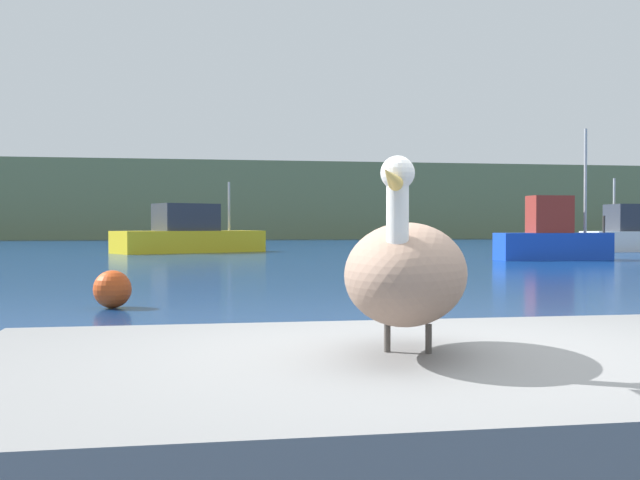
# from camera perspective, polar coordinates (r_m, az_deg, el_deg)

# --- Properties ---
(hillside_backdrop) EXTENTS (140.00, 10.02, 7.95)m
(hillside_backdrop) POSITION_cam_1_polar(r_m,az_deg,el_deg) (80.65, -8.85, 2.91)
(hillside_backdrop) COLOR #6B7A51
(hillside_backdrop) RESTS_ON ground
(pier_dock) EXTENTS (3.99, 2.48, 0.80)m
(pier_dock) POSITION_cam_1_polar(r_m,az_deg,el_deg) (3.55, 6.54, -14.94)
(pier_dock) COLOR gray
(pier_dock) RESTS_ON ground
(pelican) EXTENTS (0.90, 1.35, 0.86)m
(pelican) POSITION_cam_1_polar(r_m,az_deg,el_deg) (3.41, 6.55, -2.43)
(pelican) COLOR #957663
(pelican) RESTS_ON pier_dock
(fishing_boat_yellow) EXTENTS (7.98, 5.64, 3.72)m
(fishing_boat_yellow) POSITION_cam_1_polar(r_m,az_deg,el_deg) (39.44, -9.87, 0.38)
(fishing_boat_yellow) COLOR yellow
(fishing_boat_yellow) RESTS_ON ground
(fishing_boat_blue) EXTENTS (4.70, 1.35, 5.32)m
(fishing_boat_blue) POSITION_cam_1_polar(r_m,az_deg,el_deg) (31.85, 17.13, 0.20)
(fishing_boat_blue) COLOR blue
(fishing_boat_blue) RESTS_ON ground
(mooring_buoy) EXTENTS (0.63, 0.63, 0.63)m
(mooring_buoy) POSITION_cam_1_polar(r_m,az_deg,el_deg) (13.11, -15.39, -3.60)
(mooring_buoy) COLOR #E54C19
(mooring_buoy) RESTS_ON ground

